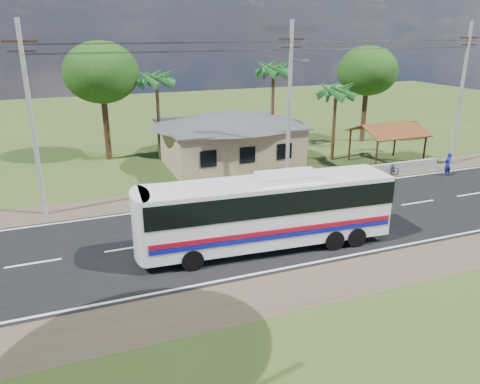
{
  "coord_description": "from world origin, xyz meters",
  "views": [
    {
      "loc": [
        -11.52,
        -21.79,
        10.4
      ],
      "look_at": [
        -2.69,
        1.0,
        1.88
      ],
      "focal_mm": 35.0,
      "sensor_mm": 36.0,
      "label": 1
    }
  ],
  "objects_px": {
    "coach_bus": "(268,207)",
    "person": "(448,164)",
    "waiting_shed": "(388,130)",
    "motorcycle": "(386,169)"
  },
  "relations": [
    {
      "from": "coach_bus",
      "to": "person",
      "type": "bearing_deg",
      "value": 23.74
    },
    {
      "from": "waiting_shed",
      "to": "person",
      "type": "bearing_deg",
      "value": -66.21
    },
    {
      "from": "waiting_shed",
      "to": "motorcycle",
      "type": "xyz_separation_m",
      "value": [
        -2.15,
        -2.89,
        -2.22
      ]
    },
    {
      "from": "coach_bus",
      "to": "person",
      "type": "relative_size",
      "value": 6.98
    },
    {
      "from": "waiting_shed",
      "to": "motorcycle",
      "type": "relative_size",
      "value": 2.7
    },
    {
      "from": "waiting_shed",
      "to": "coach_bus",
      "type": "relative_size",
      "value": 0.42
    },
    {
      "from": "waiting_shed",
      "to": "person",
      "type": "height_order",
      "value": "waiting_shed"
    },
    {
      "from": "waiting_shed",
      "to": "coach_bus",
      "type": "bearing_deg",
      "value": -144.89
    },
    {
      "from": "waiting_shed",
      "to": "motorcycle",
      "type": "distance_m",
      "value": 4.24
    },
    {
      "from": "coach_bus",
      "to": "person",
      "type": "xyz_separation_m",
      "value": [
        17.55,
        6.3,
        -1.29
      ]
    }
  ]
}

